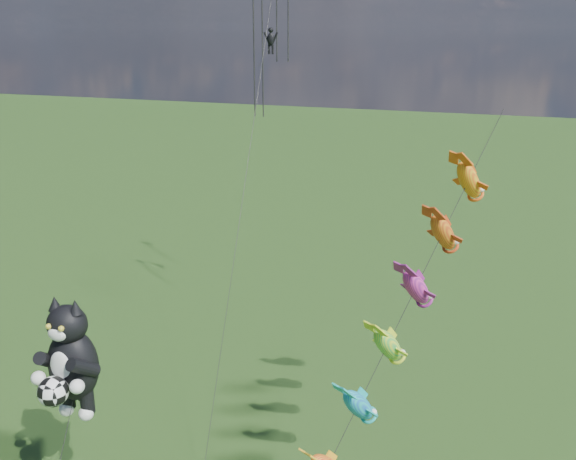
% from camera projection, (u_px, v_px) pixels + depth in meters
% --- Properties ---
extents(cat_kite_rig, '(2.59, 4.14, 10.35)m').
position_uv_depth(cat_kite_rig, '(69.00, 359.00, 27.38)').
color(cat_kite_rig, brown).
rests_on(cat_kite_rig, ground).
extents(fish_windsock_rig, '(6.91, 14.49, 17.65)m').
position_uv_depth(fish_windsock_rig, '(402.00, 317.00, 25.92)').
color(fish_windsock_rig, brown).
rests_on(fish_windsock_rig, ground).
extents(parafoil_rig, '(3.02, 17.35, 27.62)m').
position_uv_depth(parafoil_rig, '(270.00, 31.00, 38.37)').
color(parafoil_rig, brown).
rests_on(parafoil_rig, ground).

